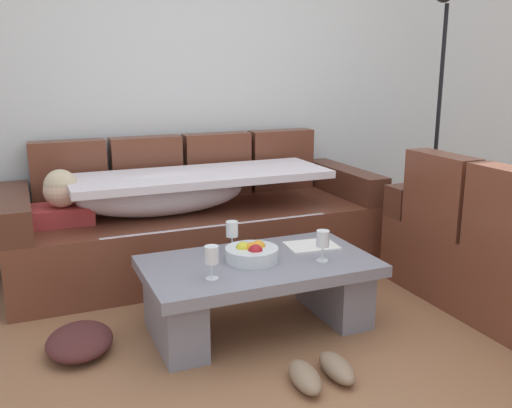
{
  "coord_description": "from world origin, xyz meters",
  "views": [
    {
      "loc": [
        -1.24,
        -1.99,
        1.39
      ],
      "look_at": [
        0.06,
        1.09,
        0.55
      ],
      "focal_mm": 39.6,
      "sensor_mm": 36.0,
      "label": 1
    }
  ],
  "objects_px": {
    "floor_lamp": "(438,99)",
    "wine_glass_far_back": "(232,230)",
    "pair_of_shoes": "(321,372)",
    "fruit_bowl": "(252,253)",
    "wine_glass_near_left": "(212,256)",
    "open_magazine": "(312,246)",
    "crumpled_garment": "(80,341)",
    "coffee_table": "(258,286)",
    "wine_glass_near_right": "(323,240)",
    "couch_along_wall": "(192,221)"
  },
  "relations": [
    {
      "from": "wine_glass_near_right",
      "to": "open_magazine",
      "type": "bearing_deg",
      "value": 74.74
    },
    {
      "from": "wine_glass_near_left",
      "to": "wine_glass_far_back",
      "type": "distance_m",
      "value": 0.43
    },
    {
      "from": "coffee_table",
      "to": "open_magazine",
      "type": "distance_m",
      "value": 0.41
    },
    {
      "from": "floor_lamp",
      "to": "fruit_bowl",
      "type": "bearing_deg",
      "value": -154.45
    },
    {
      "from": "floor_lamp",
      "to": "pair_of_shoes",
      "type": "height_order",
      "value": "floor_lamp"
    },
    {
      "from": "coffee_table",
      "to": "crumpled_garment",
      "type": "distance_m",
      "value": 0.94
    },
    {
      "from": "coffee_table",
      "to": "wine_glass_near_right",
      "type": "distance_m",
      "value": 0.42
    },
    {
      "from": "couch_along_wall",
      "to": "coffee_table",
      "type": "bearing_deg",
      "value": -87.04
    },
    {
      "from": "fruit_bowl",
      "to": "open_magazine",
      "type": "height_order",
      "value": "fruit_bowl"
    },
    {
      "from": "open_magazine",
      "to": "floor_lamp",
      "type": "relative_size",
      "value": 0.14
    },
    {
      "from": "couch_along_wall",
      "to": "wine_glass_far_back",
      "type": "relative_size",
      "value": 14.96
    },
    {
      "from": "wine_glass_near_left",
      "to": "wine_glass_far_back",
      "type": "xyz_separation_m",
      "value": [
        0.24,
        0.36,
        0.0
      ]
    },
    {
      "from": "couch_along_wall",
      "to": "open_magazine",
      "type": "bearing_deg",
      "value": -65.79
    },
    {
      "from": "fruit_bowl",
      "to": "wine_glass_near_left",
      "type": "xyz_separation_m",
      "value": [
        -0.28,
        -0.17,
        0.07
      ]
    },
    {
      "from": "wine_glass_far_back",
      "to": "crumpled_garment",
      "type": "distance_m",
      "value": 0.96
    },
    {
      "from": "couch_along_wall",
      "to": "wine_glass_near_left",
      "type": "bearing_deg",
      "value": -101.97
    },
    {
      "from": "wine_glass_far_back",
      "to": "pair_of_shoes",
      "type": "height_order",
      "value": "wine_glass_far_back"
    },
    {
      "from": "wine_glass_far_back",
      "to": "open_magazine",
      "type": "height_order",
      "value": "wine_glass_far_back"
    },
    {
      "from": "wine_glass_near_left",
      "to": "crumpled_garment",
      "type": "relative_size",
      "value": 0.42
    },
    {
      "from": "pair_of_shoes",
      "to": "fruit_bowl",
      "type": "bearing_deg",
      "value": 97.38
    },
    {
      "from": "wine_glass_far_back",
      "to": "open_magazine",
      "type": "distance_m",
      "value": 0.46
    },
    {
      "from": "wine_glass_near_right",
      "to": "wine_glass_near_left",
      "type": "bearing_deg",
      "value": -178.36
    },
    {
      "from": "coffee_table",
      "to": "couch_along_wall",
      "type": "bearing_deg",
      "value": 92.96
    },
    {
      "from": "wine_glass_near_left",
      "to": "couch_along_wall",
      "type": "bearing_deg",
      "value": 78.03
    },
    {
      "from": "wine_glass_near_left",
      "to": "crumpled_garment",
      "type": "xyz_separation_m",
      "value": [
        -0.61,
        0.24,
        -0.44
      ]
    },
    {
      "from": "fruit_bowl",
      "to": "crumpled_garment",
      "type": "height_order",
      "value": "fruit_bowl"
    },
    {
      "from": "couch_along_wall",
      "to": "wine_glass_near_right",
      "type": "distance_m",
      "value": 1.24
    },
    {
      "from": "couch_along_wall",
      "to": "wine_glass_far_back",
      "type": "height_order",
      "value": "couch_along_wall"
    },
    {
      "from": "fruit_bowl",
      "to": "pair_of_shoes",
      "type": "relative_size",
      "value": 0.89
    },
    {
      "from": "wine_glass_near_right",
      "to": "floor_lamp",
      "type": "relative_size",
      "value": 0.09
    },
    {
      "from": "wine_glass_near_left",
      "to": "wine_glass_near_right",
      "type": "xyz_separation_m",
      "value": [
        0.61,
        0.02,
        0.0
      ]
    },
    {
      "from": "crumpled_garment",
      "to": "pair_of_shoes",
      "type": "bearing_deg",
      "value": -35.59
    },
    {
      "from": "coffee_table",
      "to": "fruit_bowl",
      "type": "xyz_separation_m",
      "value": [
        -0.03,
        0.02,
        0.18
      ]
    },
    {
      "from": "wine_glass_near_left",
      "to": "pair_of_shoes",
      "type": "bearing_deg",
      "value": -51.59
    },
    {
      "from": "crumpled_garment",
      "to": "fruit_bowl",
      "type": "bearing_deg",
      "value": -4.85
    },
    {
      "from": "wine_glass_near_right",
      "to": "wine_glass_far_back",
      "type": "xyz_separation_m",
      "value": [
        -0.37,
        0.34,
        0.0
      ]
    },
    {
      "from": "coffee_table",
      "to": "wine_glass_near_left",
      "type": "distance_m",
      "value": 0.43
    },
    {
      "from": "couch_along_wall",
      "to": "floor_lamp",
      "type": "height_order",
      "value": "floor_lamp"
    },
    {
      "from": "wine_glass_near_left",
      "to": "open_magazine",
      "type": "height_order",
      "value": "wine_glass_near_left"
    },
    {
      "from": "fruit_bowl",
      "to": "wine_glass_near_right",
      "type": "distance_m",
      "value": 0.38
    },
    {
      "from": "couch_along_wall",
      "to": "coffee_table",
      "type": "relative_size",
      "value": 2.07
    },
    {
      "from": "wine_glass_near_left",
      "to": "pair_of_shoes",
      "type": "height_order",
      "value": "wine_glass_near_left"
    },
    {
      "from": "floor_lamp",
      "to": "wine_glass_far_back",
      "type": "bearing_deg",
      "value": -159.71
    },
    {
      "from": "couch_along_wall",
      "to": "floor_lamp",
      "type": "bearing_deg",
      "value": -3.03
    },
    {
      "from": "wine_glass_near_left",
      "to": "wine_glass_near_right",
      "type": "bearing_deg",
      "value": 1.64
    },
    {
      "from": "wine_glass_far_back",
      "to": "wine_glass_near_right",
      "type": "bearing_deg",
      "value": -42.69
    },
    {
      "from": "wine_glass_near_left",
      "to": "crumpled_garment",
      "type": "height_order",
      "value": "wine_glass_near_left"
    },
    {
      "from": "wine_glass_near_right",
      "to": "crumpled_garment",
      "type": "height_order",
      "value": "wine_glass_near_right"
    },
    {
      "from": "wine_glass_near_left",
      "to": "pair_of_shoes",
      "type": "relative_size",
      "value": 0.53
    },
    {
      "from": "coffee_table",
      "to": "pair_of_shoes",
      "type": "xyz_separation_m",
      "value": [
        0.05,
        -0.6,
        -0.19
      ]
    }
  ]
}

